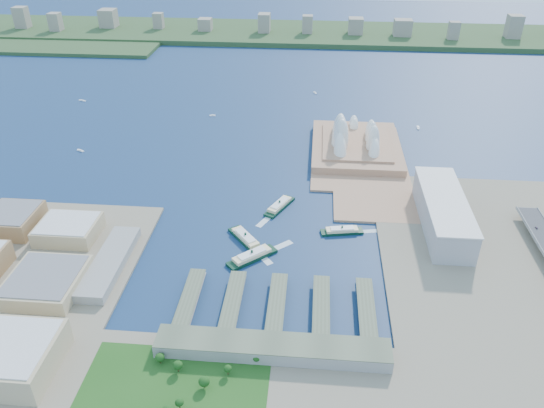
# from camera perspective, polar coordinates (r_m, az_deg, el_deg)

# --- Properties ---
(ground) EXTENTS (3000.00, 3000.00, 0.00)m
(ground) POSITION_cam_1_polar(r_m,az_deg,el_deg) (573.74, -0.28, -5.99)
(ground) COLOR #0F234A
(ground) RESTS_ON ground
(east_land) EXTENTS (240.00, 500.00, 3.00)m
(east_land) POSITION_cam_1_polar(r_m,az_deg,el_deg) (567.78, 24.48, -9.67)
(east_land) COLOR gray
(east_land) RESTS_ON ground
(peninsula) EXTENTS (135.00, 220.00, 3.00)m
(peninsula) POSITION_cam_1_polar(r_m,az_deg,el_deg) (796.55, 9.21, 5.12)
(peninsula) COLOR #A87A5C
(peninsula) RESTS_ON ground
(far_shore) EXTENTS (2200.00, 260.00, 12.00)m
(far_shore) POSITION_cam_1_polar(r_m,az_deg,el_deg) (1475.21, 3.37, 17.85)
(far_shore) COLOR #2D4926
(far_shore) RESTS_ON ground
(opera_house) EXTENTS (134.00, 180.00, 58.00)m
(opera_house) POSITION_cam_1_polar(r_m,az_deg,el_deg) (801.85, 9.14, 7.71)
(opera_house) COLOR white
(opera_house) RESTS_ON peninsula
(toaster_building) EXTENTS (45.00, 155.00, 35.00)m
(toaster_building) POSITION_cam_1_polar(r_m,az_deg,el_deg) (644.90, 17.92, -0.87)
(toaster_building) COLOR #97979C
(toaster_building) RESTS_ON east_land
(west_buildings) EXTENTS (200.00, 280.00, 27.00)m
(west_buildings) POSITION_cam_1_polar(r_m,az_deg,el_deg) (585.69, -26.34, -6.94)
(west_buildings) COLOR olive
(west_buildings) RESTS_ON west_land
(ferry_wharves) EXTENTS (184.00, 90.00, 9.30)m
(ferry_wharves) POSITION_cam_1_polar(r_m,az_deg,el_deg) (512.28, 0.53, -10.73)
(ferry_wharves) COLOR #4E5843
(ferry_wharves) RESTS_ON ground
(terminal_building) EXTENTS (200.00, 28.00, 12.00)m
(terminal_building) POSITION_cam_1_polar(r_m,az_deg,el_deg) (466.34, 0.05, -15.26)
(terminal_building) COLOR gray
(terminal_building) RESTS_ON south_land
(park) EXTENTS (150.00, 110.00, 16.00)m
(park) POSITION_cam_1_polar(r_m,az_deg,el_deg) (440.18, -10.98, -19.39)
(park) COLOR #194714
(park) RESTS_ON south_land
(far_skyline) EXTENTS (1900.00, 140.00, 55.00)m
(far_skyline) POSITION_cam_1_polar(r_m,az_deg,el_deg) (1448.27, 3.38, 18.96)
(far_skyline) COLOR gray
(far_skyline) RESTS_ON far_shore
(ferry_a) EXTENTS (46.01, 53.24, 10.66)m
(ferry_a) POSITION_cam_1_polar(r_m,az_deg,el_deg) (599.80, -2.88, -3.55)
(ferry_a) COLOR black
(ferry_a) RESTS_ON ground
(ferry_b) EXTENTS (36.50, 54.94, 10.29)m
(ferry_b) POSITION_cam_1_polar(r_m,az_deg,el_deg) (658.88, 0.82, -0.02)
(ferry_b) COLOR black
(ferry_b) RESTS_ON ground
(ferry_c) EXTENTS (53.64, 50.03, 11.07)m
(ferry_c) POSITION_cam_1_polar(r_m,az_deg,el_deg) (571.89, -2.17, -5.47)
(ferry_c) COLOR black
(ferry_c) RESTS_ON ground
(ferry_d) EXTENTS (50.45, 21.32, 9.26)m
(ferry_d) POSITION_cam_1_polar(r_m,az_deg,el_deg) (617.86, 7.53, -2.73)
(ferry_d) COLOR black
(ferry_d) RESTS_ON ground
(boat_a) EXTENTS (13.18, 9.08, 2.54)m
(boat_a) POSITION_cam_1_polar(r_m,az_deg,el_deg) (854.94, -19.92, 5.44)
(boat_a) COLOR white
(boat_a) RESTS_ON ground
(boat_b) EXTENTS (10.63, 5.38, 2.74)m
(boat_b) POSITION_cam_1_polar(r_m,az_deg,el_deg) (938.94, -6.42, 9.46)
(boat_b) COLOR white
(boat_b) RESTS_ON ground
(boat_c) EXTENTS (5.17, 13.56, 2.98)m
(boat_c) POSITION_cam_1_polar(r_m,az_deg,el_deg) (916.05, 15.44, 7.94)
(boat_c) COLOR white
(boat_c) RESTS_ON ground
(boat_d) EXTENTS (14.09, 6.34, 2.32)m
(boat_d) POSITION_cam_1_polar(r_m,az_deg,el_deg) (1063.33, -19.74, 10.45)
(boat_d) COLOR white
(boat_d) RESTS_ON ground
(boat_e) EXTENTS (7.58, 11.61, 2.73)m
(boat_e) POSITION_cam_1_polar(r_m,az_deg,el_deg) (1045.29, 4.65, 11.85)
(boat_e) COLOR white
(boat_e) RESTS_ON ground
(car_c) EXTENTS (2.06, 5.06, 1.47)m
(car_c) POSITION_cam_1_polar(r_m,az_deg,el_deg) (666.40, 26.56, -2.28)
(car_c) COLOR slate
(car_c) RESTS_ON expressway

